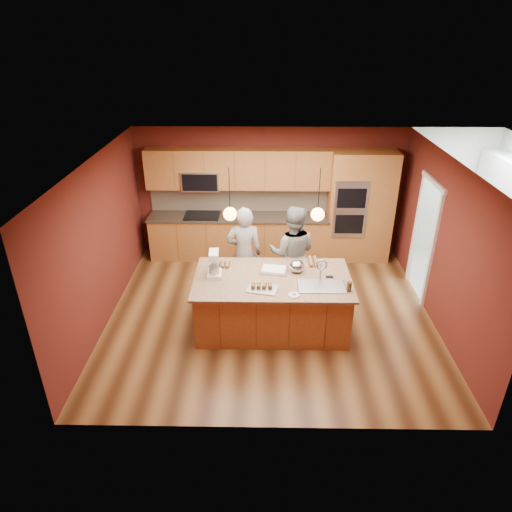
{
  "coord_description": "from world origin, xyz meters",
  "views": [
    {
      "loc": [
        -0.13,
        -6.6,
        4.52
      ],
      "look_at": [
        -0.24,
        -0.1,
        1.18
      ],
      "focal_mm": 32.0,
      "sensor_mm": 36.0,
      "label": 1
    }
  ],
  "objects_px": {
    "person_left": "(244,253)",
    "mixing_bowl": "(297,266)",
    "person_right": "(292,253)",
    "stand_mixer": "(214,265)",
    "island": "(273,302)"
  },
  "relations": [
    {
      "from": "island",
      "to": "person_left",
      "type": "relative_size",
      "value": 1.43
    },
    {
      "from": "mixing_bowl",
      "to": "island",
      "type": "bearing_deg",
      "value": -150.14
    },
    {
      "from": "person_left",
      "to": "mixing_bowl",
      "type": "height_order",
      "value": "person_left"
    },
    {
      "from": "person_left",
      "to": "mixing_bowl",
      "type": "bearing_deg",
      "value": 138.06
    },
    {
      "from": "person_left",
      "to": "person_right",
      "type": "xyz_separation_m",
      "value": [
        0.86,
        0.0,
        0.01
      ]
    },
    {
      "from": "stand_mixer",
      "to": "mixing_bowl",
      "type": "xyz_separation_m",
      "value": [
        1.32,
        0.14,
        -0.08
      ]
    },
    {
      "from": "stand_mixer",
      "to": "mixing_bowl",
      "type": "relative_size",
      "value": 1.71
    },
    {
      "from": "person_right",
      "to": "mixing_bowl",
      "type": "distance_m",
      "value": 0.75
    },
    {
      "from": "stand_mixer",
      "to": "mixing_bowl",
      "type": "bearing_deg",
      "value": 2.87
    },
    {
      "from": "mixing_bowl",
      "to": "person_right",
      "type": "bearing_deg",
      "value": 92.14
    },
    {
      "from": "island",
      "to": "stand_mixer",
      "type": "relative_size",
      "value": 5.93
    },
    {
      "from": "person_right",
      "to": "stand_mixer",
      "type": "xyz_separation_m",
      "value": [
        -1.29,
        -0.88,
        0.22
      ]
    },
    {
      "from": "island",
      "to": "mixing_bowl",
      "type": "bearing_deg",
      "value": 29.86
    },
    {
      "from": "person_right",
      "to": "mixing_bowl",
      "type": "relative_size",
      "value": 7.17
    },
    {
      "from": "person_left",
      "to": "stand_mixer",
      "type": "distance_m",
      "value": 1.0
    }
  ]
}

